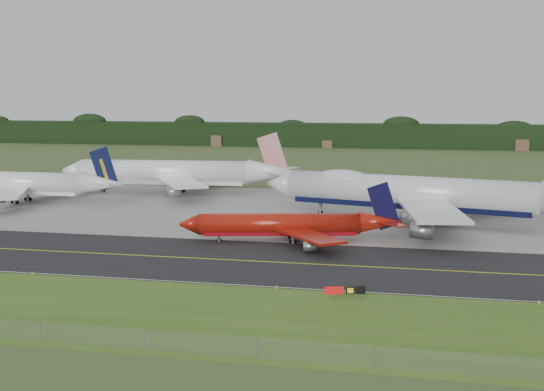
% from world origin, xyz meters
% --- Properties ---
extents(ground, '(600.00, 600.00, 0.00)m').
position_xyz_m(ground, '(0.00, 0.00, 0.00)').
color(ground, '#334D24').
rests_on(ground, ground).
extents(grass_verge, '(400.00, 30.00, 0.01)m').
position_xyz_m(grass_verge, '(0.00, -35.00, 0.01)').
color(grass_verge, '#3A5C1B').
rests_on(grass_verge, ground).
extents(taxiway, '(400.00, 32.00, 0.02)m').
position_xyz_m(taxiway, '(0.00, -4.00, 0.01)').
color(taxiway, black).
rests_on(taxiway, ground).
extents(apron, '(400.00, 78.00, 0.01)m').
position_xyz_m(apron, '(0.00, 51.00, 0.01)').
color(apron, gray).
rests_on(apron, ground).
extents(taxiway_centreline, '(400.00, 0.40, 0.00)m').
position_xyz_m(taxiway_centreline, '(0.00, -4.00, 0.03)').
color(taxiway_centreline, yellow).
rests_on(taxiway_centreline, taxiway).
extents(taxiway_edge_line, '(400.00, 0.25, 0.00)m').
position_xyz_m(taxiway_edge_line, '(0.00, -19.50, 0.03)').
color(taxiway_edge_line, silver).
rests_on(taxiway_edge_line, taxiway).
extents(perimeter_fence, '(320.00, 0.10, 320.00)m').
position_xyz_m(perimeter_fence, '(0.00, -48.00, 1.10)').
color(perimeter_fence, slate).
rests_on(perimeter_fence, ground).
extents(horizon_treeline, '(700.00, 25.00, 12.00)m').
position_xyz_m(horizon_treeline, '(0.00, 273.76, 5.47)').
color(horizon_treeline, black).
rests_on(horizon_treeline, ground).
extents(jet_ba_747, '(72.79, 59.08, 18.56)m').
position_xyz_m(jet_ba_747, '(19.55, 38.63, 6.32)').
color(jet_ba_747, silver).
rests_on(jet_ba_747, ground).
extents(jet_red_737, '(40.15, 32.12, 10.95)m').
position_xyz_m(jet_red_737, '(-2.71, 13.77, 3.03)').
color(jet_red_737, maroon).
rests_on(jet_red_737, ground).
extents(jet_navy_gold, '(55.49, 48.50, 14.36)m').
position_xyz_m(jet_navy_gold, '(-78.47, 48.42, 4.72)').
color(jet_navy_gold, white).
rests_on(jet_navy_gold, ground).
extents(jet_star_tail, '(64.15, 53.48, 16.91)m').
position_xyz_m(jet_star_tail, '(-46.35, 72.85, 5.64)').
color(jet_star_tail, white).
rests_on(jet_star_tail, ground).
extents(taxiway_sign, '(5.20, 1.71, 1.79)m').
position_xyz_m(taxiway_sign, '(11.89, -23.98, 1.26)').
color(taxiway_sign, slate).
rests_on(taxiway_sign, ground).
extents(edge_marker_left, '(0.16, 0.16, 0.50)m').
position_xyz_m(edge_marker_left, '(-35.11, -20.50, 0.25)').
color(edge_marker_left, yellow).
rests_on(edge_marker_left, ground).
extents(edge_marker_center, '(0.16, 0.16, 0.50)m').
position_xyz_m(edge_marker_center, '(2.02, -20.50, 0.25)').
color(edge_marker_center, yellow).
rests_on(edge_marker_center, ground).
extents(edge_marker_right, '(0.16, 0.16, 0.50)m').
position_xyz_m(edge_marker_right, '(36.32, -20.50, 0.25)').
color(edge_marker_right, yellow).
rests_on(edge_marker_right, ground).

